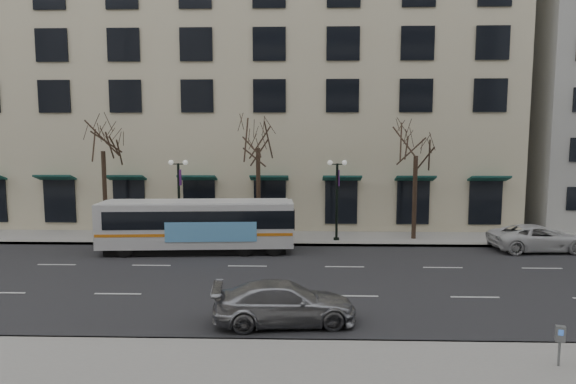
{
  "coord_description": "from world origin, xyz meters",
  "views": [
    {
      "loc": [
        2.78,
        -21.85,
        6.56
      ],
      "look_at": [
        2.13,
        1.04,
        4.0
      ],
      "focal_mm": 30.0,
      "sensor_mm": 36.0,
      "label": 1
    }
  ],
  "objects_px": {
    "tree_far_mid": "(258,133)",
    "pay_station": "(560,337)",
    "lamp_post_right": "(337,196)",
    "white_pickup": "(538,238)",
    "lamp_post_left": "(179,196)",
    "tree_far_left": "(102,136)",
    "city_bus": "(199,224)",
    "silver_car": "(285,303)",
    "tree_far_right": "(416,141)"
  },
  "relations": [
    {
      "from": "city_bus",
      "to": "white_pickup",
      "type": "relative_size",
      "value": 2.05
    },
    {
      "from": "lamp_post_left",
      "to": "tree_far_right",
      "type": "bearing_deg",
      "value": 2.29
    },
    {
      "from": "silver_car",
      "to": "white_pickup",
      "type": "distance_m",
      "value": 18.46
    },
    {
      "from": "silver_car",
      "to": "pay_station",
      "type": "relative_size",
      "value": 4.36
    },
    {
      "from": "tree_far_left",
      "to": "city_bus",
      "type": "relative_size",
      "value": 0.74
    },
    {
      "from": "lamp_post_left",
      "to": "lamp_post_right",
      "type": "distance_m",
      "value": 10.0
    },
    {
      "from": "lamp_post_right",
      "to": "silver_car",
      "type": "relative_size",
      "value": 1.02
    },
    {
      "from": "city_bus",
      "to": "pay_station",
      "type": "relative_size",
      "value": 9.59
    },
    {
      "from": "tree_far_mid",
      "to": "pay_station",
      "type": "bearing_deg",
      "value": -59.98
    },
    {
      "from": "lamp_post_left",
      "to": "lamp_post_right",
      "type": "xyz_separation_m",
      "value": [
        10.0,
        0.0,
        0.0
      ]
    },
    {
      "from": "tree_far_mid",
      "to": "pay_station",
      "type": "distance_m",
      "value": 21.0
    },
    {
      "from": "silver_car",
      "to": "lamp_post_right",
      "type": "bearing_deg",
      "value": -18.27
    },
    {
      "from": "tree_far_mid",
      "to": "white_pickup",
      "type": "height_order",
      "value": "tree_far_mid"
    },
    {
      "from": "city_bus",
      "to": "silver_car",
      "type": "height_order",
      "value": "city_bus"
    },
    {
      "from": "tree_far_left",
      "to": "pay_station",
      "type": "height_order",
      "value": "tree_far_left"
    },
    {
      "from": "lamp_post_left",
      "to": "white_pickup",
      "type": "height_order",
      "value": "lamp_post_left"
    },
    {
      "from": "tree_far_mid",
      "to": "pay_station",
      "type": "relative_size",
      "value": 7.32
    },
    {
      "from": "pay_station",
      "to": "tree_far_left",
      "type": "bearing_deg",
      "value": 156.37
    },
    {
      "from": "lamp_post_left",
      "to": "pay_station",
      "type": "xyz_separation_m",
      "value": [
        15.07,
        -16.84,
        -1.95
      ]
    },
    {
      "from": "tree_far_mid",
      "to": "city_bus",
      "type": "height_order",
      "value": "tree_far_mid"
    },
    {
      "from": "tree_far_left",
      "to": "tree_far_mid",
      "type": "distance_m",
      "value": 10.0
    },
    {
      "from": "tree_far_right",
      "to": "tree_far_left",
      "type": "bearing_deg",
      "value": 180.0
    },
    {
      "from": "lamp_post_right",
      "to": "white_pickup",
      "type": "bearing_deg",
      "value": -9.76
    },
    {
      "from": "tree_far_mid",
      "to": "lamp_post_left",
      "type": "xyz_separation_m",
      "value": [
        -4.99,
        -0.6,
        -3.96
      ]
    },
    {
      "from": "tree_far_right",
      "to": "lamp_post_right",
      "type": "relative_size",
      "value": 1.55
    },
    {
      "from": "white_pickup",
      "to": "tree_far_right",
      "type": "bearing_deg",
      "value": 64.5
    },
    {
      "from": "lamp_post_left",
      "to": "silver_car",
      "type": "bearing_deg",
      "value": -61.99
    },
    {
      "from": "tree_far_right",
      "to": "lamp_post_left",
      "type": "distance_m",
      "value": 15.4
    },
    {
      "from": "lamp_post_left",
      "to": "city_bus",
      "type": "distance_m",
      "value": 3.7
    },
    {
      "from": "city_bus",
      "to": "white_pickup",
      "type": "distance_m",
      "value": 19.81
    },
    {
      "from": "lamp_post_left",
      "to": "white_pickup",
      "type": "bearing_deg",
      "value": -5.28
    },
    {
      "from": "tree_far_right",
      "to": "white_pickup",
      "type": "xyz_separation_m",
      "value": [
        6.63,
        -2.6,
        -5.66
      ]
    },
    {
      "from": "tree_far_mid",
      "to": "tree_far_left",
      "type": "bearing_deg",
      "value": -180.0
    },
    {
      "from": "white_pickup",
      "to": "pay_station",
      "type": "relative_size",
      "value": 4.69
    },
    {
      "from": "tree_far_left",
      "to": "lamp_post_left",
      "type": "bearing_deg",
      "value": -6.83
    },
    {
      "from": "lamp_post_left",
      "to": "silver_car",
      "type": "relative_size",
      "value": 1.02
    },
    {
      "from": "pay_station",
      "to": "silver_car",
      "type": "bearing_deg",
      "value": 174.37
    },
    {
      "from": "lamp_post_right",
      "to": "lamp_post_left",
      "type": "bearing_deg",
      "value": 180.0
    },
    {
      "from": "tree_far_mid",
      "to": "white_pickup",
      "type": "distance_m",
      "value": 17.92
    },
    {
      "from": "silver_car",
      "to": "tree_far_mid",
      "type": "bearing_deg",
      "value": 2.35
    },
    {
      "from": "tree_far_left",
      "to": "tree_far_right",
      "type": "bearing_deg",
      "value": 0.0
    },
    {
      "from": "lamp_post_left",
      "to": "city_bus",
      "type": "height_order",
      "value": "lamp_post_left"
    },
    {
      "from": "lamp_post_left",
      "to": "tree_far_left",
      "type": "bearing_deg",
      "value": 173.17
    },
    {
      "from": "tree_far_mid",
      "to": "lamp_post_left",
      "type": "distance_m",
      "value": 6.4
    },
    {
      "from": "tree_far_left",
      "to": "silver_car",
      "type": "xyz_separation_m",
      "value": [
        12.19,
        -14.1,
        -5.96
      ]
    },
    {
      "from": "lamp_post_left",
      "to": "pay_station",
      "type": "height_order",
      "value": "lamp_post_left"
    },
    {
      "from": "silver_car",
      "to": "pay_station",
      "type": "distance_m",
      "value": 8.57
    },
    {
      "from": "white_pickup",
      "to": "pay_station",
      "type": "height_order",
      "value": "white_pickup"
    },
    {
      "from": "tree_far_left",
      "to": "tree_far_right",
      "type": "relative_size",
      "value": 1.03
    },
    {
      "from": "tree_far_mid",
      "to": "lamp_post_right",
      "type": "distance_m",
      "value": 6.41
    }
  ]
}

